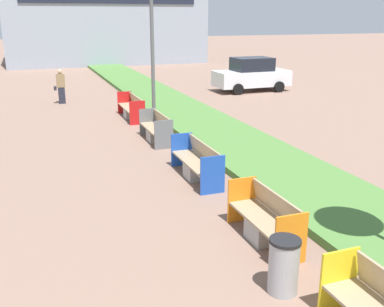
# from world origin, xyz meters

# --- Properties ---
(planter_grass_strip) EXTENTS (2.80, 120.00, 0.18)m
(planter_grass_strip) POSITION_xyz_m (3.20, 12.00, 0.09)
(planter_grass_strip) COLOR #4C7A38
(planter_grass_strip) RESTS_ON ground
(building_backdrop) EXTENTS (16.84, 8.21, 10.17)m
(building_backdrop) POSITION_xyz_m (4.00, 43.02, 5.08)
(building_backdrop) COLOR #939EAD
(building_backdrop) RESTS_ON ground
(bench_orange_frame) EXTENTS (0.65, 1.90, 0.94)m
(bench_orange_frame) POSITION_xyz_m (0.94, 7.73, 0.36)
(bench_orange_frame) COLOR #9E9B96
(bench_orange_frame) RESTS_ON ground
(bench_blue_frame) EXTENTS (0.65, 2.31, 0.94)m
(bench_blue_frame) POSITION_xyz_m (0.94, 11.35, 0.37)
(bench_blue_frame) COLOR #9E9B96
(bench_blue_frame) RESTS_ON ground
(bench_grey_frame) EXTENTS (0.65, 2.01, 0.94)m
(bench_grey_frame) POSITION_xyz_m (0.94, 15.21, 0.37)
(bench_grey_frame) COLOR #9E9B96
(bench_grey_frame) RESTS_ON ground
(bench_red_frame) EXTENTS (0.65, 2.41, 0.94)m
(bench_red_frame) POSITION_xyz_m (0.94, 18.96, 0.38)
(bench_red_frame) COLOR #9E9B96
(bench_red_frame) RESTS_ON ground
(litter_bin) EXTENTS (0.48, 0.48, 0.89)m
(litter_bin) POSITION_xyz_m (0.38, 6.17, 0.45)
(litter_bin) COLOR #9EA0A5
(litter_bin) RESTS_ON ground
(street_lamp_post) EXTENTS (0.24, 0.44, 8.23)m
(street_lamp_post) POSITION_xyz_m (1.55, 17.73, 4.50)
(street_lamp_post) COLOR #56595B
(street_lamp_post) RESTS_ON ground
(pedestrian_walking) EXTENTS (0.53, 0.24, 1.65)m
(pedestrian_walking) POSITION_xyz_m (-1.50, 23.38, 0.83)
(pedestrian_walking) COLOR #232633
(pedestrian_walking) RESTS_ON ground
(parked_car_distant) EXTENTS (4.22, 2.00, 1.86)m
(parked_car_distant) POSITION_xyz_m (8.84, 23.59, 0.91)
(parked_car_distant) COLOR silver
(parked_car_distant) RESTS_ON ground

